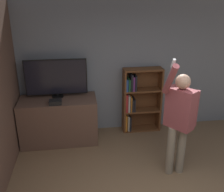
{
  "coord_description": "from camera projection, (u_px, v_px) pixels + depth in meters",
  "views": [
    {
      "loc": [
        -1.03,
        -2.18,
        2.8
      ],
      "look_at": [
        -0.47,
        1.85,
        1.17
      ],
      "focal_mm": 42.0,
      "sensor_mm": 36.0,
      "label": 1
    }
  ],
  "objects": [
    {
      "name": "bookshelf",
      "position": [
        138.0,
        100.0,
        5.48
      ],
      "size": [
        0.8,
        0.28,
        1.37
      ],
      "color": "brown",
      "rests_on": "ground_plane"
    },
    {
      "name": "wall_back",
      "position": [
        127.0,
        67.0,
        5.38
      ],
      "size": [
        6.36,
        0.06,
        2.7
      ],
      "color": "gray",
      "rests_on": "ground_plane"
    },
    {
      "name": "person",
      "position": [
        180.0,
        116.0,
        3.99
      ],
      "size": [
        0.57,
        0.56,
        1.98
      ],
      "rotation": [
        0.0,
        0.0,
        -0.94
      ],
      "color": "gray",
      "rests_on": "ground_plane"
    },
    {
      "name": "game_console",
      "position": [
        55.0,
        102.0,
        4.77
      ],
      "size": [
        0.23,
        0.18,
        0.07
      ],
      "color": "black",
      "rests_on": "tv_ledge"
    },
    {
      "name": "television",
      "position": [
        56.0,
        78.0,
        4.95
      ],
      "size": [
        1.16,
        0.22,
        0.75
      ],
      "color": "black",
      "rests_on": "tv_ledge"
    },
    {
      "name": "tv_ledge",
      "position": [
        59.0,
        120.0,
        5.15
      ],
      "size": [
        1.47,
        0.68,
        0.89
      ],
      "color": "brown",
      "rests_on": "ground_plane"
    }
  ]
}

